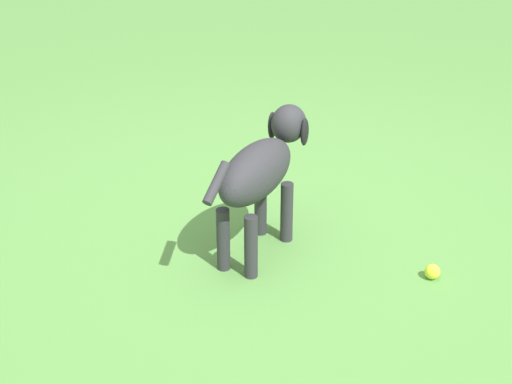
# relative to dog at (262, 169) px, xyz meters

# --- Properties ---
(ground) EXTENTS (14.00, 14.00, 0.00)m
(ground) POSITION_rel_dog_xyz_m (0.06, -0.06, -0.40)
(ground) COLOR #548C42
(dog) EXTENTS (0.79, 0.50, 0.60)m
(dog) POSITION_rel_dog_xyz_m (0.00, 0.00, 0.00)
(dog) COLOR #2D2D33
(dog) RESTS_ON ground
(tennis_ball_0) EXTENTS (0.07, 0.07, 0.07)m
(tennis_ball_0) POSITION_rel_dog_xyz_m (0.66, 0.16, -0.37)
(tennis_ball_0) COLOR #CCD634
(tennis_ball_0) RESTS_ON ground
(tennis_ball_1) EXTENTS (0.07, 0.07, 0.07)m
(tennis_ball_1) POSITION_rel_dog_xyz_m (-0.28, -0.72, -0.37)
(tennis_ball_1) COLOR yellow
(tennis_ball_1) RESTS_ON ground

